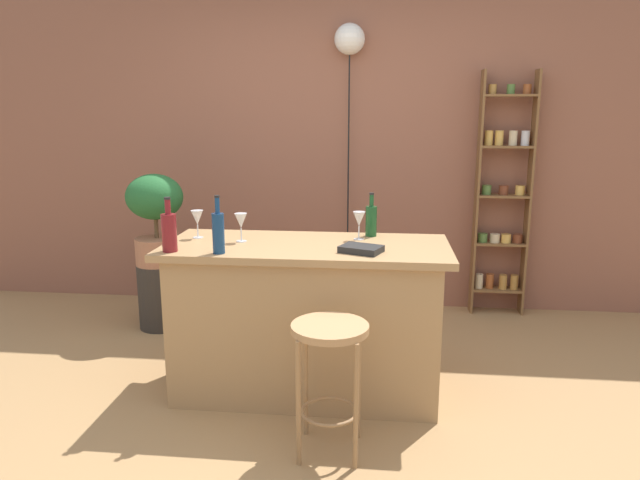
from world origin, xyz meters
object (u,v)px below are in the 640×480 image
at_px(bottle_spirits_clear, 169,231).
at_px(wine_glass_center, 359,220).
at_px(cookbook, 361,249).
at_px(pendant_globe_light, 350,42).
at_px(bar_stool, 330,356).
at_px(spice_shelf, 503,198).
at_px(plant_stool, 161,295).
at_px(wine_glass_left, 197,218).
at_px(bottle_soda_blue, 218,232).
at_px(potted_plant, 155,213).
at_px(bottle_sauce_amber, 371,220).
at_px(wine_glass_right, 241,221).

relative_size(bottle_spirits_clear, wine_glass_center, 1.78).
relative_size(cookbook, pendant_globe_light, 0.09).
bearing_deg(pendant_globe_light, bar_stool, -88.72).
xyz_separation_m(bar_stool, spice_shelf, (1.17, 2.13, 0.46)).
distance_m(plant_stool, wine_glass_left, 1.24).
relative_size(spice_shelf, bottle_soda_blue, 6.26).
distance_m(plant_stool, wine_glass_center, 1.85).
bearing_deg(potted_plant, bar_stool, -46.70).
bearing_deg(bottle_sauce_amber, wine_glass_left, -171.02).
distance_m(bottle_spirits_clear, wine_glass_left, 0.35).
bearing_deg(spice_shelf, potted_plant, -166.69).
xyz_separation_m(bottle_soda_blue, wine_glass_left, (-0.23, 0.36, 0.00)).
height_order(wine_glass_left, pendant_globe_light, pendant_globe_light).
height_order(bottle_spirits_clear, cookbook, bottle_spirits_clear).
distance_m(plant_stool, bottle_soda_blue, 1.60).
distance_m(bar_stool, cookbook, 0.63).
bearing_deg(bottle_soda_blue, wine_glass_left, 122.51).
distance_m(spice_shelf, potted_plant, 2.67).
bearing_deg(cookbook, bottle_soda_blue, -150.81).
relative_size(bottle_sauce_amber, bottle_soda_blue, 0.85).
xyz_separation_m(wine_glass_right, pendant_globe_light, (0.52, 1.51, 1.13)).
bearing_deg(spice_shelf, cookbook, -122.26).
bearing_deg(wine_glass_right, potted_plant, 134.77).
bearing_deg(pendant_globe_light, potted_plant, -154.75).
height_order(cookbook, pendant_globe_light, pendant_globe_light).
xyz_separation_m(spice_shelf, wine_glass_center, (-1.08, -1.35, 0.05)).
bearing_deg(wine_glass_center, bar_stool, -97.19).
bearing_deg(bottle_soda_blue, wine_glass_center, 30.15).
bearing_deg(bottle_soda_blue, bottle_sauce_amber, 33.52).
bearing_deg(bottle_soda_blue, bottle_spirits_clear, 177.01).
xyz_separation_m(bottle_spirits_clear, wine_glass_center, (0.99, 0.40, 0.01)).
xyz_separation_m(bottle_sauce_amber, cookbook, (-0.04, -0.42, -0.08)).
height_order(plant_stool, wine_glass_right, wine_glass_right).
xyz_separation_m(bottle_spirits_clear, bottle_sauce_amber, (1.06, 0.51, -0.01)).
bearing_deg(cookbook, wine_glass_right, -173.79).
relative_size(spice_shelf, wine_glass_right, 11.72).
relative_size(bottle_spirits_clear, cookbook, 1.39).
height_order(bottle_spirits_clear, wine_glass_left, bottle_spirits_clear).
bearing_deg(bottle_spirits_clear, wine_glass_right, 40.68).
xyz_separation_m(plant_stool, bottle_soda_blue, (0.81, -1.15, 0.75)).
bearing_deg(bottle_sauce_amber, pendant_globe_light, 99.49).
xyz_separation_m(wine_glass_left, wine_glass_center, (0.95, 0.06, 0.00)).
bearing_deg(bottle_spirits_clear, bottle_soda_blue, -2.99).
xyz_separation_m(bar_stool, wine_glass_left, (-0.85, 0.72, 0.51)).
relative_size(bottle_soda_blue, pendant_globe_light, 0.13).
bearing_deg(bottle_spirits_clear, spice_shelf, 40.36).
bearing_deg(pendant_globe_light, wine_glass_right, -108.99).
height_order(bottle_sauce_amber, wine_glass_right, bottle_sauce_amber).
height_order(wine_glass_right, pendant_globe_light, pendant_globe_light).
height_order(spice_shelf, bottle_spirits_clear, spice_shelf).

